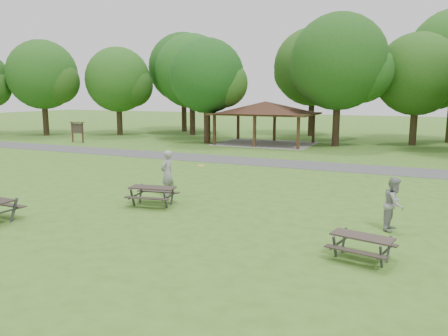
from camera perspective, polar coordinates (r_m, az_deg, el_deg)
ground at (r=16.02m, az=-9.23°, el=-6.56°), size 160.00×160.00×0.00m
asphalt_path at (r=28.47m, az=6.44°, el=0.69°), size 120.00×3.20×0.02m
pavilion at (r=38.90m, az=5.43°, el=7.65°), size 8.60×7.01×3.76m
notice_board at (r=42.11m, az=-18.63°, el=4.95°), size 1.60×0.30×1.88m
tree_row_a at (r=50.45m, az=-22.51°, el=10.95°), size 7.56×7.20×9.97m
tree_row_b at (r=48.36m, az=-13.58°, el=10.91°), size 7.14×6.80×9.28m
tree_row_c at (r=47.51m, az=-4.09°, el=12.23°), size 8.19×7.80×10.67m
tree_row_d at (r=39.43m, az=-2.13°, el=11.64°), size 6.93×6.60×9.27m
tree_row_e at (r=38.43m, az=14.90°, el=12.89°), size 8.40×8.00×11.02m
tree_row_f at (r=41.34m, az=24.02°, el=10.83°), size 7.35×7.00×9.55m
tree_deep_a at (r=52.05m, az=-5.21°, el=12.65°), size 8.40×8.00×11.38m
tree_deep_b at (r=47.06m, az=11.64°, el=12.51°), size 8.40×8.00×11.13m
picnic_table_middle at (r=17.74m, az=-9.32°, el=-3.03°), size 2.04×1.74×0.79m
picnic_table_far at (r=12.50m, az=17.57°, el=-9.13°), size 1.85×1.60×0.70m
frisbee_in_flight at (r=18.04m, az=-3.02°, el=0.32°), size 0.29×0.29×0.02m
frisbee_thrower at (r=19.16m, az=-7.41°, el=-0.70°), size 0.56×0.78×2.03m
frisbee_catcher at (r=15.38m, az=21.33°, el=-4.39°), size 0.82×0.97×1.77m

